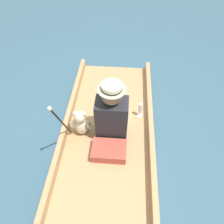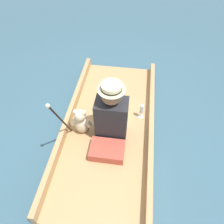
# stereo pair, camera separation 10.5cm
# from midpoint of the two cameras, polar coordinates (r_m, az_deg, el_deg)

# --- Properties ---
(ground_plane) EXTENTS (16.00, 16.00, 0.00)m
(ground_plane) POSITION_cam_midpoint_polar(r_m,az_deg,el_deg) (3.00, -1.84, -4.94)
(ground_plane) COLOR #385B70
(punt_boat) EXTENTS (1.15, 2.58, 0.25)m
(punt_boat) POSITION_cam_midpoint_polar(r_m,az_deg,el_deg) (2.94, -1.87, -4.08)
(punt_boat) COLOR tan
(punt_boat) RESTS_ON ground_plane
(seat_cushion) EXTENTS (0.40, 0.28, 0.11)m
(seat_cushion) POSITION_cam_midpoint_polar(r_m,az_deg,el_deg) (2.61, -1.98, -10.07)
(seat_cushion) COLOR #B24738
(seat_cushion) RESTS_ON punt_boat
(seated_person) EXTENTS (0.38, 0.73, 0.83)m
(seated_person) POSITION_cam_midpoint_polar(r_m,az_deg,el_deg) (2.61, -1.11, -0.27)
(seated_person) COLOR white
(seated_person) RESTS_ON punt_boat
(teddy_bear) EXTENTS (0.28, 0.16, 0.40)m
(teddy_bear) POSITION_cam_midpoint_polar(r_m,az_deg,el_deg) (2.72, -9.19, -2.96)
(teddy_bear) COLOR beige
(teddy_bear) RESTS_ON punt_boat
(wine_glass) EXTENTS (0.08, 0.08, 0.22)m
(wine_glass) POSITION_cam_midpoint_polar(r_m,az_deg,el_deg) (2.94, 6.35, 0.85)
(wine_glass) COLOR silver
(wine_glass) RESTS_ON punt_boat
(walking_cane) EXTENTS (0.04, 0.40, 0.88)m
(walking_cane) POSITION_cam_midpoint_polar(r_m,az_deg,el_deg) (2.37, -14.58, -2.23)
(walking_cane) COLOR black
(walking_cane) RESTS_ON punt_boat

